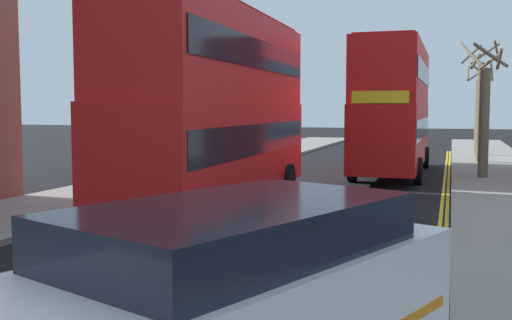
# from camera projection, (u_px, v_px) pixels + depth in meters

# --- Properties ---
(sidewalk_left) EXTENTS (4.00, 80.00, 0.14)m
(sidewalk_left) POSITION_uv_depth(u_px,v_px,m) (99.00, 195.00, 20.11)
(sidewalk_left) COLOR gray
(sidewalk_left) RESTS_ON ground
(kerb_line_outer) EXTENTS (0.10, 56.00, 0.01)m
(kerb_line_outer) POSITION_uv_depth(u_px,v_px,m) (446.00, 228.00, 14.92)
(kerb_line_outer) COLOR yellow
(kerb_line_outer) RESTS_ON ground
(kerb_line_inner) EXTENTS (0.10, 56.00, 0.01)m
(kerb_line_inner) POSITION_uv_depth(u_px,v_px,m) (440.00, 227.00, 14.97)
(kerb_line_inner) COLOR yellow
(kerb_line_inner) RESTS_ON ground
(double_decker_bus_away) EXTENTS (2.94, 10.85, 5.64)m
(double_decker_bus_away) POSITION_uv_depth(u_px,v_px,m) (218.00, 104.00, 17.49)
(double_decker_bus_away) COLOR red
(double_decker_bus_away) RESTS_ON ground
(double_decker_bus_oncoming) EXTENTS (2.81, 10.81, 5.64)m
(double_decker_bus_oncoming) POSITION_uv_depth(u_px,v_px,m) (394.00, 105.00, 26.76)
(double_decker_bus_oncoming) COLOR red
(double_decker_bus_oncoming) RESTS_ON ground
(street_tree_near) EXTENTS (1.55, 1.52, 5.41)m
(street_tree_near) POSITION_uv_depth(u_px,v_px,m) (478.00, 113.00, 36.44)
(street_tree_near) COLOR #6B6047
(street_tree_near) RESTS_ON sidewalk_right
(street_tree_mid) EXTENTS (1.47, 1.49, 5.32)m
(street_tree_mid) POSITION_uv_depth(u_px,v_px,m) (485.00, 116.00, 24.51)
(street_tree_mid) COLOR #6B6047
(street_tree_mid) RESTS_ON sidewalk_right
(street_tree_far) EXTENTS (2.04, 2.12, 6.20)m
(street_tree_far) POSITION_uv_depth(u_px,v_px,m) (480.00, 103.00, 31.56)
(street_tree_far) COLOR #6B6047
(street_tree_far) RESTS_ON sidewalk_right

